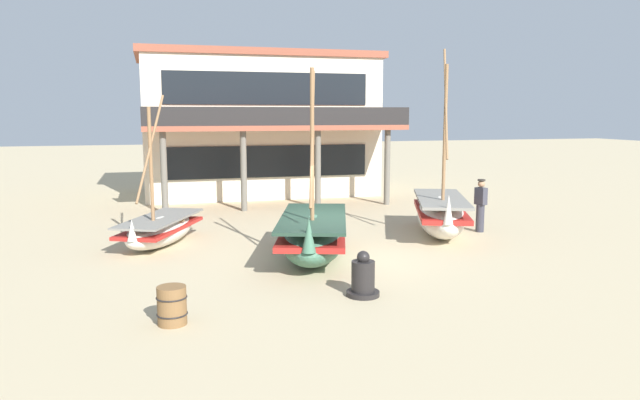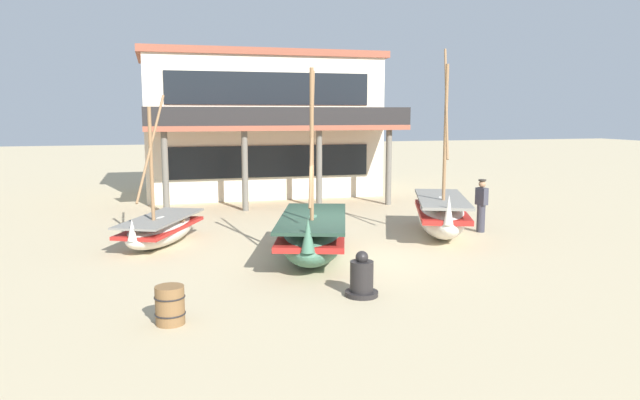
% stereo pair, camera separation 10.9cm
% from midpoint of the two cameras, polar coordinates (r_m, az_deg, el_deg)
% --- Properties ---
extents(ground_plane, '(120.00, 120.00, 0.00)m').
position_cam_midpoint_polar(ground_plane, '(15.56, 1.19, -5.62)').
color(ground_plane, tan).
extents(fishing_boat_near_left, '(2.92, 4.74, 4.84)m').
position_cam_midpoint_polar(fishing_boat_near_left, '(15.38, -0.46, -3.40)').
color(fishing_boat_near_left, '#427056').
rests_on(fishing_boat_near_left, ground).
extents(fishing_boat_centre_large, '(2.86, 4.46, 5.68)m').
position_cam_midpoint_polar(fishing_boat_centre_large, '(18.75, 11.72, -1.32)').
color(fishing_boat_centre_large, silver).
rests_on(fishing_boat_centre_large, ground).
extents(fishing_boat_far_right, '(2.67, 3.76, 4.27)m').
position_cam_midpoint_polar(fishing_boat_far_right, '(17.66, -14.87, -2.71)').
color(fishing_boat_far_right, silver).
rests_on(fishing_boat_far_right, ground).
extents(fisherman_by_hull, '(0.32, 0.41, 1.68)m').
position_cam_midpoint_polar(fisherman_by_hull, '(19.50, 15.37, -0.57)').
color(fisherman_by_hull, '#33333D').
rests_on(fisherman_by_hull, ground).
extents(capstan_winch, '(0.69, 0.69, 0.95)m').
position_cam_midpoint_polar(capstan_winch, '(12.40, 4.27, -7.51)').
color(capstan_winch, black).
rests_on(capstan_winch, ground).
extents(wooden_barrel, '(0.56, 0.56, 0.70)m').
position_cam_midpoint_polar(wooden_barrel, '(11.11, -13.92, -9.76)').
color(wooden_barrel, brown).
rests_on(wooden_barrel, ground).
extents(harbor_building_main, '(10.78, 8.96, 6.47)m').
position_cam_midpoint_polar(harbor_building_main, '(28.43, -5.77, 7.27)').
color(harbor_building_main, beige).
rests_on(harbor_building_main, ground).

